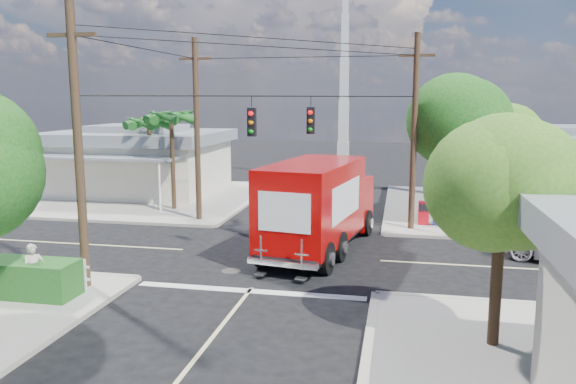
# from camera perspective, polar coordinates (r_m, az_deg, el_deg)

# --- Properties ---
(ground) EXTENTS (120.00, 120.00, 0.00)m
(ground) POSITION_cam_1_polar(r_m,az_deg,el_deg) (22.32, -1.02, -6.41)
(ground) COLOR black
(ground) RESTS_ON ground
(sidewalk_ne) EXTENTS (14.12, 14.12, 0.14)m
(sidewalk_ne) POSITION_cam_1_polar(r_m,az_deg,el_deg) (33.01, 22.11, -1.78)
(sidewalk_ne) COLOR #9D988E
(sidewalk_ne) RESTS_ON ground
(sidewalk_nw) EXTENTS (14.12, 14.12, 0.14)m
(sidewalk_nw) POSITION_cam_1_polar(r_m,az_deg,el_deg) (35.93, -14.37, -0.51)
(sidewalk_nw) COLOR #9D988E
(sidewalk_nw) RESTS_ON ground
(road_markings) EXTENTS (32.00, 32.00, 0.01)m
(road_markings) POSITION_cam_1_polar(r_m,az_deg,el_deg) (20.94, -1.89, -7.48)
(road_markings) COLOR beige
(road_markings) RESTS_ON ground
(building_ne) EXTENTS (11.80, 10.20, 4.50)m
(building_ne) POSITION_cam_1_polar(r_m,az_deg,el_deg) (34.07, 24.69, 2.22)
(building_ne) COLOR beige
(building_ne) RESTS_ON sidewalk_ne
(building_nw) EXTENTS (10.80, 10.20, 4.30)m
(building_nw) POSITION_cam_1_polar(r_m,az_deg,el_deg) (37.53, -15.00, 3.20)
(building_nw) COLOR beige
(building_nw) RESTS_ON sidewalk_nw
(radio_tower) EXTENTS (0.80, 0.80, 17.00)m
(radio_tower) POSITION_cam_1_polar(r_m,az_deg,el_deg) (41.17, 5.70, 8.77)
(radio_tower) COLOR silver
(radio_tower) RESTS_ON ground
(tree_ne_front) EXTENTS (4.21, 4.14, 6.66)m
(tree_ne_front) POSITION_cam_1_polar(r_m,az_deg,el_deg) (27.88, 16.80, 6.31)
(tree_ne_front) COLOR #422D1C
(tree_ne_front) RESTS_ON sidewalk_ne
(tree_ne_back) EXTENTS (3.77, 3.66, 5.82)m
(tree_ne_back) POSITION_cam_1_polar(r_m,az_deg,el_deg) (30.43, 21.26, 5.21)
(tree_ne_back) COLOR #422D1C
(tree_ne_back) RESTS_ON sidewalk_ne
(tree_se) EXTENTS (3.67, 3.54, 5.62)m
(tree_se) POSITION_cam_1_polar(r_m,az_deg,el_deg) (14.08, 21.01, 0.41)
(tree_se) COLOR #422D1C
(tree_se) RESTS_ON sidewalk_se
(palm_nw_front) EXTENTS (3.01, 3.08, 5.59)m
(palm_nw_front) POSITION_cam_1_polar(r_m,az_deg,el_deg) (30.96, -11.78, 7.30)
(palm_nw_front) COLOR #422D1C
(palm_nw_front) RESTS_ON sidewalk_nw
(palm_nw_back) EXTENTS (3.01, 3.08, 5.19)m
(palm_nw_back) POSITION_cam_1_polar(r_m,az_deg,el_deg) (33.16, -13.94, 6.71)
(palm_nw_back) COLOR #422D1C
(palm_nw_back) RESTS_ON sidewalk_nw
(utility_poles) EXTENTS (12.00, 10.68, 9.00)m
(utility_poles) POSITION_cam_1_polar(r_m,az_deg,el_deg) (23.45, -4.01, 5.94)
(utility_poles) COLOR #473321
(utility_poles) RESTS_ON ground
(picket_fence) EXTENTS (5.94, 0.06, 1.00)m
(picket_fence) POSITION_cam_1_polar(r_m,az_deg,el_deg) (20.49, -26.72, -6.92)
(picket_fence) COLOR silver
(picket_fence) RESTS_ON sidewalk_sw
(vending_boxes) EXTENTS (1.90, 0.50, 1.10)m
(vending_boxes) POSITION_cam_1_polar(r_m,az_deg,el_deg) (27.76, 15.04, -2.11)
(vending_boxes) COLOR red
(vending_boxes) RESTS_ON sidewalk_ne
(delivery_truck) EXTENTS (3.94, 8.81, 3.69)m
(delivery_truck) POSITION_cam_1_polar(r_m,az_deg,el_deg) (22.56, 3.18, -1.36)
(delivery_truck) COLOR black
(delivery_truck) RESTS_ON ground
(pedestrian) EXTENTS (0.72, 0.71, 1.67)m
(pedestrian) POSITION_cam_1_polar(r_m,az_deg,el_deg) (18.72, -24.41, -7.31)
(pedestrian) COLOR beige
(pedestrian) RESTS_ON sidewalk_sw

